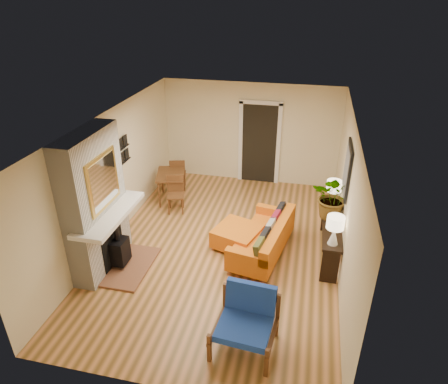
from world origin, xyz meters
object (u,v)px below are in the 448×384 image
at_px(console_table, 331,229).
at_px(lamp_far, 334,190).
at_px(sofa, 266,239).
at_px(lamp_near, 335,227).
at_px(ottoman, 238,236).
at_px(blue_chair, 247,316).
at_px(dining_table, 174,179).
at_px(houseplant, 334,197).

bearing_deg(console_table, lamp_far, 90.00).
xyz_separation_m(sofa, lamp_near, (1.20, -0.49, 0.74)).
distance_m(ottoman, blue_chair, 2.44).
height_order(ottoman, console_table, console_table).
bearing_deg(dining_table, lamp_near, -31.01).
xyz_separation_m(ottoman, blue_chair, (0.59, -2.35, 0.24)).
bearing_deg(houseplant, blue_chair, -113.67).
distance_m(sofa, ottoman, 0.59).
distance_m(ottoman, lamp_near, 2.04).
bearing_deg(dining_table, houseplant, -19.48).
distance_m(lamp_far, houseplant, 0.50).
bearing_deg(lamp_far, console_table, -90.00).
distance_m(lamp_near, lamp_far, 1.40).
bearing_deg(blue_chair, sofa, 90.40).
bearing_deg(lamp_near, blue_chair, -123.81).
xyz_separation_m(console_table, lamp_near, (0.00, -0.71, 0.49)).
bearing_deg(dining_table, ottoman, -40.56).
height_order(sofa, blue_chair, blue_chair).
distance_m(sofa, lamp_near, 1.49).
xyz_separation_m(blue_chair, houseplant, (1.17, 2.67, 0.68)).
bearing_deg(dining_table, console_table, -22.21).
bearing_deg(dining_table, lamp_far, -12.27).
relative_size(ottoman, dining_table, 0.65).
relative_size(ottoman, lamp_far, 1.93).
bearing_deg(console_table, blue_chair, -115.57).
height_order(dining_table, console_table, dining_table).
distance_m(console_table, lamp_far, 0.85).
relative_size(blue_chair, dining_table, 0.57).
xyz_separation_m(lamp_far, houseplant, (-0.01, -0.49, 0.10)).
distance_m(sofa, lamp_far, 1.68).
distance_m(sofa, houseplant, 1.51).
bearing_deg(ottoman, lamp_far, 24.71).
bearing_deg(lamp_far, lamp_near, -90.00).
height_order(dining_table, lamp_near, lamp_near).
distance_m(dining_table, lamp_far, 3.77).
distance_m(blue_chair, lamp_near, 2.20).
xyz_separation_m(lamp_near, houseplant, (-0.01, 0.91, 0.10)).
bearing_deg(houseplant, dining_table, 160.52).
height_order(sofa, ottoman, sofa).
distance_m(dining_table, console_table, 3.95).
bearing_deg(lamp_far, sofa, -142.65).
relative_size(console_table, houseplant, 2.10).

